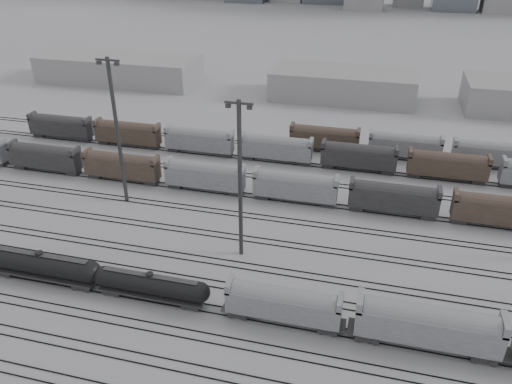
% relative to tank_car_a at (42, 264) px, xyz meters
% --- Properties ---
extents(ground, '(900.00, 900.00, 0.00)m').
position_rel_tank_car_a_xyz_m(ground, '(21.99, -1.00, -2.60)').
color(ground, '#A6A6AA').
rests_on(ground, ground).
extents(tracks, '(220.00, 71.50, 0.16)m').
position_rel_tank_car_a_xyz_m(tracks, '(21.99, 16.50, -2.52)').
color(tracks, black).
rests_on(tracks, ground).
extents(tank_car_a, '(18.21, 3.04, 4.50)m').
position_rel_tank_car_a_xyz_m(tank_car_a, '(0.00, 0.00, 0.00)').
color(tank_car_a, black).
rests_on(tank_car_a, ground).
extents(tank_car_b, '(16.42, 2.74, 4.06)m').
position_rel_tank_car_a_xyz_m(tank_car_b, '(16.44, 0.00, -0.26)').
color(tank_car_b, black).
rests_on(tank_car_b, ground).
extents(hopper_car_a, '(14.36, 2.85, 5.13)m').
position_rel_tank_car_a_xyz_m(hopper_car_a, '(34.22, 0.00, 0.57)').
color(hopper_car_a, black).
rests_on(hopper_car_a, ground).
extents(hopper_car_b, '(16.49, 3.28, 5.90)m').
position_rel_tank_car_a_xyz_m(hopper_car_b, '(51.20, -0.00, 1.04)').
color(hopper_car_b, black).
rests_on(hopper_car_b, ground).
extents(light_mast_b, '(4.14, 0.66, 25.88)m').
position_rel_tank_car_a_xyz_m(light_mast_b, '(0.44, 23.71, 11.13)').
color(light_mast_b, '#343436').
rests_on(light_mast_b, ground).
extents(light_mast_c, '(3.88, 0.62, 24.24)m').
position_rel_tank_car_a_xyz_m(light_mast_c, '(25.09, 12.97, 10.26)').
color(light_mast_c, '#343436').
rests_on(light_mast_c, ground).
extents(bg_string_near, '(151.00, 3.00, 5.60)m').
position_rel_tank_car_a_xyz_m(bg_string_near, '(29.99, 31.00, 0.20)').
color(bg_string_near, gray).
rests_on(bg_string_near, ground).
extents(bg_string_mid, '(151.00, 3.00, 5.60)m').
position_rel_tank_car_a_xyz_m(bg_string_mid, '(39.99, 47.00, 0.20)').
color(bg_string_mid, black).
rests_on(bg_string_mid, ground).
extents(bg_string_far, '(66.00, 3.00, 5.60)m').
position_rel_tank_car_a_xyz_m(bg_string_far, '(57.49, 55.00, 0.20)').
color(bg_string_far, brown).
rests_on(bg_string_far, ground).
extents(warehouse_left, '(50.00, 18.00, 8.00)m').
position_rel_tank_car_a_xyz_m(warehouse_left, '(-38.01, 94.00, 1.40)').
color(warehouse_left, gray).
rests_on(warehouse_left, ground).
extents(warehouse_mid, '(40.00, 18.00, 8.00)m').
position_rel_tank_car_a_xyz_m(warehouse_mid, '(31.99, 94.00, 1.40)').
color(warehouse_mid, gray).
rests_on(warehouse_mid, ground).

